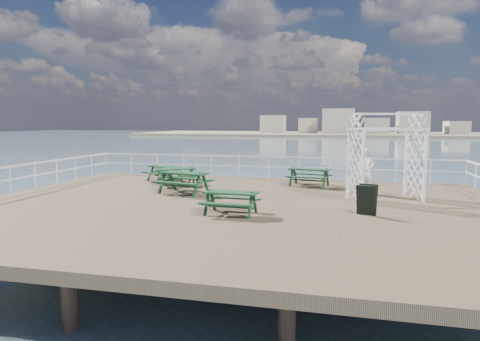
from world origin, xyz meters
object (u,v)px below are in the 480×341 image
(picnic_table_b, at_px, (165,170))
(picnic_table_c, at_px, (309,173))
(person, at_px, (365,171))
(trellis_arbor, at_px, (386,161))
(picnic_table_a, at_px, (176,173))
(picnic_table_d, at_px, (184,178))
(picnic_table_e, at_px, (231,198))

(picnic_table_b, height_order, picnic_table_c, picnic_table_c)
(picnic_table_b, relative_size, person, 1.20)
(picnic_table_c, bearing_deg, trellis_arbor, -31.38)
(picnic_table_a, bearing_deg, person, -36.27)
(picnic_table_b, distance_m, trellis_arbor, 9.85)
(picnic_table_b, bearing_deg, trellis_arbor, 13.87)
(picnic_table_b, xyz_separation_m, picnic_table_d, (2.04, -2.86, 0.08))
(picnic_table_a, relative_size, trellis_arbor, 0.71)
(trellis_arbor, bearing_deg, person, 100.62)
(picnic_table_a, relative_size, picnic_table_d, 0.99)
(picnic_table_e, height_order, person, person)
(picnic_table_d, bearing_deg, picnic_table_a, 132.95)
(picnic_table_a, height_order, person, person)
(picnic_table_d, xyz_separation_m, trellis_arbor, (7.47, 0.42, 0.77))
(picnic_table_a, xyz_separation_m, picnic_table_b, (-0.89, 0.85, -0.01))
(picnic_table_c, height_order, picnic_table_d, picnic_table_d)
(trellis_arbor, bearing_deg, picnic_table_b, 143.62)
(picnic_table_a, distance_m, picnic_table_c, 5.84)
(person, bearing_deg, picnic_table_a, 164.00)
(picnic_table_a, xyz_separation_m, trellis_arbor, (8.61, -1.59, 0.83))
(picnic_table_a, height_order, trellis_arbor, trellis_arbor)
(picnic_table_c, bearing_deg, person, -24.98)
(picnic_table_a, xyz_separation_m, person, (7.97, -0.59, 0.34))
(trellis_arbor, height_order, person, trellis_arbor)
(picnic_table_a, bearing_deg, picnic_table_c, -21.89)
(picnic_table_b, xyz_separation_m, person, (8.87, -1.44, 0.36))
(picnic_table_b, height_order, picnic_table_e, picnic_table_b)
(picnic_table_d, xyz_separation_m, picnic_table_e, (2.75, -3.26, -0.09))
(picnic_table_b, distance_m, picnic_table_e, 7.77)
(picnic_table_c, bearing_deg, picnic_table_b, -167.47)
(picnic_table_e, bearing_deg, picnic_table_b, 130.71)
(picnic_table_c, bearing_deg, picnic_table_e, -95.39)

